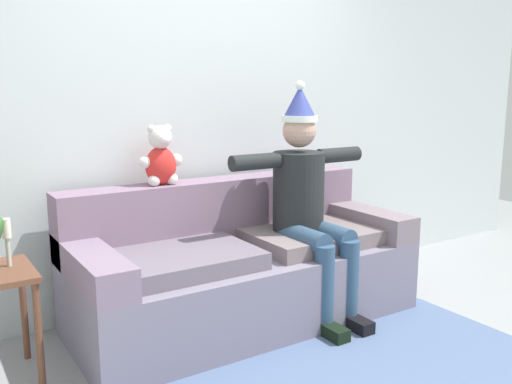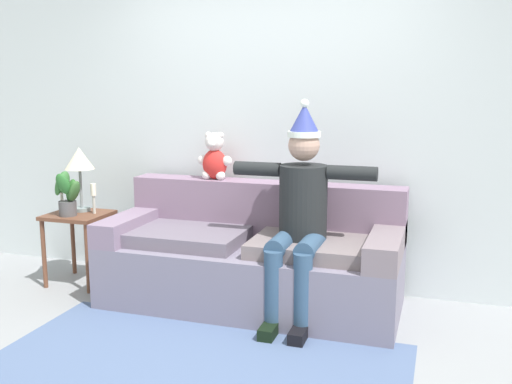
% 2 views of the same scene
% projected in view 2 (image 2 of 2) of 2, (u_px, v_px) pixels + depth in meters
% --- Properties ---
extents(ground_plane, '(10.00, 10.00, 0.00)m').
position_uv_depth(ground_plane, '(200.00, 360.00, 3.45)').
color(ground_plane, '#929497').
extents(back_wall, '(7.00, 0.10, 2.70)m').
position_uv_depth(back_wall, '(274.00, 120.00, 4.66)').
color(back_wall, silver).
rests_on(back_wall, ground_plane).
extents(couch, '(2.19, 0.92, 0.89)m').
position_uv_depth(couch, '(253.00, 258.00, 4.34)').
color(couch, slate).
rests_on(couch, ground_plane).
extents(person_seated, '(1.02, 0.77, 1.53)m').
position_uv_depth(person_seated, '(300.00, 209.00, 3.98)').
color(person_seated, black).
rests_on(person_seated, ground_plane).
extents(teddy_bear, '(0.29, 0.17, 0.38)m').
position_uv_depth(teddy_bear, '(215.00, 158.00, 4.61)').
color(teddy_bear, red).
rests_on(teddy_bear, couch).
extents(side_table, '(0.47, 0.45, 0.59)m').
position_uv_depth(side_table, '(79.00, 226.00, 4.75)').
color(side_table, brown).
rests_on(side_table, ground_plane).
extents(table_lamp, '(0.24, 0.24, 0.53)m').
position_uv_depth(table_lamp, '(79.00, 162.00, 4.75)').
color(table_lamp, gray).
rests_on(table_lamp, side_table).
extents(potted_plant, '(0.26, 0.25, 0.38)m').
position_uv_depth(potted_plant, '(67.00, 193.00, 4.60)').
color(potted_plant, '#535153').
rests_on(potted_plant, side_table).
extents(candle_tall, '(0.04, 0.04, 0.27)m').
position_uv_depth(candle_tall, '(61.00, 192.00, 4.72)').
color(candle_tall, beige).
rests_on(candle_tall, side_table).
extents(candle_short, '(0.04, 0.04, 0.25)m').
position_uv_depth(candle_short, '(94.00, 194.00, 4.70)').
color(candle_short, beige).
rests_on(candle_short, side_table).
extents(area_rug, '(2.46, 1.30, 0.01)m').
position_uv_depth(area_rug, '(197.00, 363.00, 3.41)').
color(area_rug, slate).
rests_on(area_rug, ground_plane).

